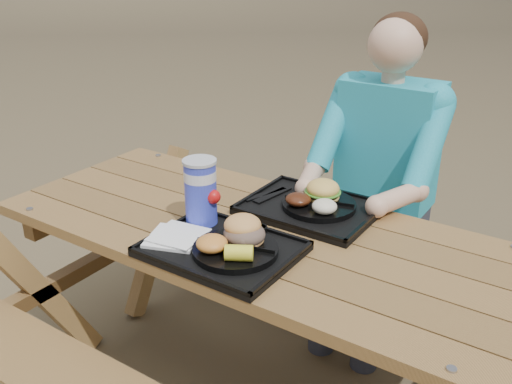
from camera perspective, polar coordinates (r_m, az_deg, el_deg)
The scene contains 17 objects.
picnic_table at distance 2.11m, azimuth -0.00°, elevation -12.64°, with size 1.80×1.49×0.75m, color #999999, non-canonical shape.
tray_near at distance 1.76m, azimuth -3.43°, elevation -5.80°, with size 0.45×0.35×0.02m, color black.
tray_far at distance 2.03m, azimuth 5.42°, elevation -1.70°, with size 0.45×0.35×0.02m, color black.
plate_near at distance 1.72m, azimuth -2.07°, elevation -5.80°, with size 0.26×0.26×0.02m, color black.
plate_far at distance 2.02m, azimuth 6.32°, elevation -1.28°, with size 0.26×0.26×0.02m, color black.
napkin_stack at distance 1.81m, azimuth -8.18°, elevation -4.43°, with size 0.16×0.16×0.02m, color white.
soda_cup at distance 1.87m, azimuth -5.55°, elevation -0.11°, with size 0.10×0.10×0.21m, color #1B2ACC.
condiment_bbq at distance 1.84m, azimuth -1.14°, elevation -3.55°, with size 0.05×0.05×0.03m, color black.
condiment_mustard at distance 1.82m, azimuth 0.39°, elevation -3.86°, with size 0.05×0.05×0.03m, color gold.
sandwich at distance 1.72m, azimuth -1.18°, elevation -3.11°, with size 0.12×0.12×0.13m, color #E99E52, non-canonical shape.
mac_cheese at distance 1.69m, azimuth -4.43°, elevation -5.16°, with size 0.09×0.09×0.05m, color gold.
corn_cob at distance 1.64m, azimuth -1.72°, elevation -6.11°, with size 0.08×0.08×0.05m, color #FFF435, non-canonical shape.
cutlery_far at distance 2.10m, azimuth 1.67°, elevation -0.29°, with size 0.03×0.18×0.01m, color black.
burger at distance 2.02m, azimuth 6.73°, elevation 0.76°, with size 0.12×0.12×0.11m, color #F0BD54, non-canonical shape.
baked_beans at distance 1.98m, azimuth 4.25°, elevation -0.74°, with size 0.09×0.09×0.04m, color #491F0E.
potato_salad at distance 1.93m, azimuth 6.86°, elevation -1.44°, with size 0.09×0.09×0.05m, color white.
diner at distance 2.47m, azimuth 12.45°, elevation -0.45°, with size 0.48×0.84×1.28m, color teal, non-canonical shape.
Camera 1 is at (0.94, -1.41, 1.63)m, focal length 40.00 mm.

